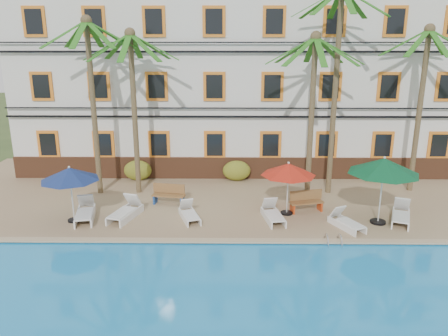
{
  "coord_description": "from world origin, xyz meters",
  "views": [
    {
      "loc": [
        -0.74,
        -15.92,
        7.54
      ],
      "look_at": [
        -0.96,
        3.0,
        2.0
      ],
      "focal_mm": 35.0,
      "sensor_mm": 36.0,
      "label": 1
    }
  ],
  "objects_px": {
    "palm_d": "(337,67)",
    "lounger_c": "(189,214)",
    "lounger_e": "(346,222)",
    "lounger_f": "(401,215)",
    "umbrella_red": "(288,170)",
    "umbrella_green": "(384,166)",
    "palm_b": "(133,90)",
    "palm_c": "(313,93)",
    "palm_a": "(91,83)",
    "palm_e": "(422,87)",
    "lounger_a": "(85,212)",
    "lounger_b": "(126,211)",
    "bench_left": "(169,194)",
    "umbrella_blue": "(70,174)",
    "bench_right": "(306,201)",
    "pool_ladder": "(333,243)",
    "lounger_d": "(273,214)"
  },
  "relations": [
    {
      "from": "umbrella_blue",
      "to": "lounger_e",
      "type": "relative_size",
      "value": 1.36
    },
    {
      "from": "palm_a",
      "to": "lounger_a",
      "type": "relative_size",
      "value": 4.0
    },
    {
      "from": "lounger_a",
      "to": "bench_left",
      "type": "relative_size",
      "value": 1.35
    },
    {
      "from": "lounger_c",
      "to": "lounger_d",
      "type": "bearing_deg",
      "value": -0.83
    },
    {
      "from": "umbrella_green",
      "to": "lounger_f",
      "type": "distance_m",
      "value": 2.38
    },
    {
      "from": "palm_a",
      "to": "umbrella_green",
      "type": "xyz_separation_m",
      "value": [
        12.62,
        -3.65,
        -2.92
      ]
    },
    {
      "from": "palm_e",
      "to": "lounger_a",
      "type": "relative_size",
      "value": 3.83
    },
    {
      "from": "palm_d",
      "to": "pool_ladder",
      "type": "relative_size",
      "value": 13.1
    },
    {
      "from": "palm_d",
      "to": "lounger_c",
      "type": "height_order",
      "value": "palm_d"
    },
    {
      "from": "palm_d",
      "to": "lounger_f",
      "type": "xyz_separation_m",
      "value": [
        2.23,
        -3.65,
        -5.84
      ]
    },
    {
      "from": "bench_right",
      "to": "bench_left",
      "type": "bearing_deg",
      "value": 172.24
    },
    {
      "from": "palm_e",
      "to": "lounger_c",
      "type": "bearing_deg",
      "value": -160.25
    },
    {
      "from": "umbrella_red",
      "to": "umbrella_green",
      "type": "distance_m",
      "value": 3.82
    },
    {
      "from": "palm_d",
      "to": "palm_c",
      "type": "bearing_deg",
      "value": -152.59
    },
    {
      "from": "palm_c",
      "to": "umbrella_red",
      "type": "distance_m",
      "value": 3.93
    },
    {
      "from": "umbrella_red",
      "to": "lounger_d",
      "type": "distance_m",
      "value": 1.99
    },
    {
      "from": "umbrella_green",
      "to": "lounger_e",
      "type": "distance_m",
      "value": 2.68
    },
    {
      "from": "palm_e",
      "to": "lounger_c",
      "type": "height_order",
      "value": "palm_e"
    },
    {
      "from": "umbrella_blue",
      "to": "bench_right",
      "type": "bearing_deg",
      "value": 7.19
    },
    {
      "from": "lounger_a",
      "to": "lounger_d",
      "type": "height_order",
      "value": "lounger_a"
    },
    {
      "from": "lounger_b",
      "to": "palm_d",
      "type": "bearing_deg",
      "value": 19.94
    },
    {
      "from": "palm_a",
      "to": "lounger_b",
      "type": "bearing_deg",
      "value": -58.08
    },
    {
      "from": "palm_d",
      "to": "lounger_a",
      "type": "bearing_deg",
      "value": -162.35
    },
    {
      "from": "palm_d",
      "to": "umbrella_green",
      "type": "xyz_separation_m",
      "value": [
        1.25,
        -3.81,
        -3.68
      ]
    },
    {
      "from": "lounger_c",
      "to": "palm_d",
      "type": "bearing_deg",
      "value": 27.9
    },
    {
      "from": "lounger_d",
      "to": "lounger_c",
      "type": "bearing_deg",
      "value": 179.17
    },
    {
      "from": "umbrella_green",
      "to": "palm_b",
      "type": "bearing_deg",
      "value": 160.72
    },
    {
      "from": "lounger_e",
      "to": "lounger_f",
      "type": "distance_m",
      "value": 2.54
    },
    {
      "from": "lounger_b",
      "to": "pool_ladder",
      "type": "distance_m",
      "value": 8.63
    },
    {
      "from": "umbrella_red",
      "to": "lounger_e",
      "type": "relative_size",
      "value": 1.33
    },
    {
      "from": "umbrella_green",
      "to": "lounger_a",
      "type": "bearing_deg",
      "value": 178.66
    },
    {
      "from": "umbrella_blue",
      "to": "lounger_b",
      "type": "height_order",
      "value": "umbrella_blue"
    },
    {
      "from": "palm_b",
      "to": "lounger_d",
      "type": "xyz_separation_m",
      "value": [
        6.36,
        -3.5,
        -4.78
      ]
    },
    {
      "from": "palm_e",
      "to": "palm_a",
      "type": "bearing_deg",
      "value": -178.02
    },
    {
      "from": "lounger_e",
      "to": "bench_left",
      "type": "distance_m",
      "value": 7.97
    },
    {
      "from": "lounger_e",
      "to": "bench_right",
      "type": "bearing_deg",
      "value": 126.49
    },
    {
      "from": "palm_c",
      "to": "lounger_c",
      "type": "distance_m",
      "value": 7.79
    },
    {
      "from": "palm_a",
      "to": "palm_e",
      "type": "xyz_separation_m",
      "value": [
        15.58,
        0.54,
        -0.2
      ]
    },
    {
      "from": "pool_ladder",
      "to": "lounger_b",
      "type": "bearing_deg",
      "value": 164.29
    },
    {
      "from": "palm_b",
      "to": "palm_c",
      "type": "distance_m",
      "value": 8.33
    },
    {
      "from": "bench_left",
      "to": "pool_ladder",
      "type": "distance_m",
      "value": 7.83
    },
    {
      "from": "bench_left",
      "to": "lounger_c",
      "type": "bearing_deg",
      "value": -59.31
    },
    {
      "from": "palm_a",
      "to": "umbrella_blue",
      "type": "relative_size",
      "value": 3.49
    },
    {
      "from": "palm_e",
      "to": "pool_ladder",
      "type": "bearing_deg",
      "value": -130.75
    },
    {
      "from": "lounger_e",
      "to": "lounger_f",
      "type": "relative_size",
      "value": 0.87
    },
    {
      "from": "palm_b",
      "to": "lounger_e",
      "type": "distance_m",
      "value": 11.26
    },
    {
      "from": "bench_left",
      "to": "palm_d",
      "type": "bearing_deg",
      "value": 12.1
    },
    {
      "from": "palm_b",
      "to": "lounger_b",
      "type": "distance_m",
      "value": 5.81
    },
    {
      "from": "lounger_a",
      "to": "pool_ladder",
      "type": "bearing_deg",
      "value": -12.47
    },
    {
      "from": "lounger_a",
      "to": "bench_right",
      "type": "height_order",
      "value": "lounger_a"
    }
  ]
}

